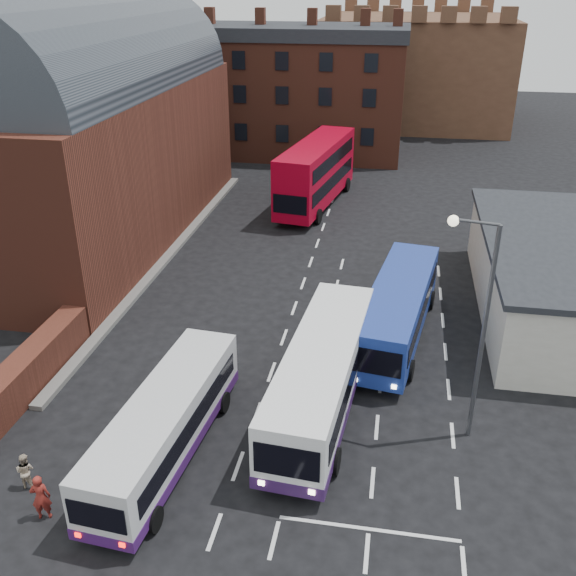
% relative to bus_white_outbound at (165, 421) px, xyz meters
% --- Properties ---
extents(ground, '(180.00, 180.00, 0.00)m').
position_rel_bus_white_outbound_xyz_m(ground, '(2.76, 0.66, -1.59)').
color(ground, black).
extents(railway_station, '(12.00, 28.00, 16.00)m').
position_rel_bus_white_outbound_xyz_m(railway_station, '(-12.74, 21.66, 6.05)').
color(railway_station, '#602B1E').
rests_on(railway_station, ground).
extents(forecourt_wall, '(1.20, 10.00, 1.80)m').
position_rel_bus_white_outbound_xyz_m(forecourt_wall, '(-7.44, 2.66, -0.69)').
color(forecourt_wall, '#602B1E').
rests_on(forecourt_wall, ground).
extents(brick_terrace, '(22.00, 10.00, 11.00)m').
position_rel_bus_white_outbound_xyz_m(brick_terrace, '(-3.24, 46.66, 3.91)').
color(brick_terrace, brown).
rests_on(brick_terrace, ground).
extents(castle_keep, '(22.00, 22.00, 12.00)m').
position_rel_bus_white_outbound_xyz_m(castle_keep, '(8.76, 66.66, 4.41)').
color(castle_keep, brown).
rests_on(castle_keep, ground).
extents(bus_white_outbound, '(3.12, 10.01, 2.69)m').
position_rel_bus_white_outbound_xyz_m(bus_white_outbound, '(0.00, 0.00, 0.00)').
color(bus_white_outbound, silver).
rests_on(bus_white_outbound, ground).
extents(bus_white_inbound, '(3.56, 11.60, 3.12)m').
position_rel_bus_white_outbound_xyz_m(bus_white_inbound, '(5.35, 3.89, 0.25)').
color(bus_white_inbound, white).
rests_on(bus_white_inbound, ground).
extents(bus_blue, '(4.09, 11.16, 2.98)m').
position_rel_bus_white_outbound_xyz_m(bus_blue, '(8.33, 10.36, 0.17)').
color(bus_blue, navy).
rests_on(bus_blue, ground).
extents(bus_red_double, '(4.81, 12.73, 4.98)m').
position_rel_bus_white_outbound_xyz_m(bus_red_double, '(1.55, 30.20, 1.06)').
color(bus_red_double, '#A6021A').
rests_on(bus_red_double, ground).
extents(street_lamp, '(1.82, 0.59, 9.04)m').
position_rel_bus_white_outbound_xyz_m(street_lamp, '(11.05, 3.27, 3.87)').
color(street_lamp, '#4C4E52').
rests_on(street_lamp, ground).
extents(pedestrian_red, '(0.75, 0.60, 1.78)m').
position_rel_bus_white_outbound_xyz_m(pedestrian_red, '(-3.07, -3.70, -0.70)').
color(pedestrian_red, maroon).
rests_on(pedestrian_red, ground).
extents(pedestrian_beige, '(0.69, 0.54, 1.41)m').
position_rel_bus_white_outbound_xyz_m(pedestrian_beige, '(-4.39, -2.45, -0.88)').
color(pedestrian_beige, tan).
rests_on(pedestrian_beige, ground).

